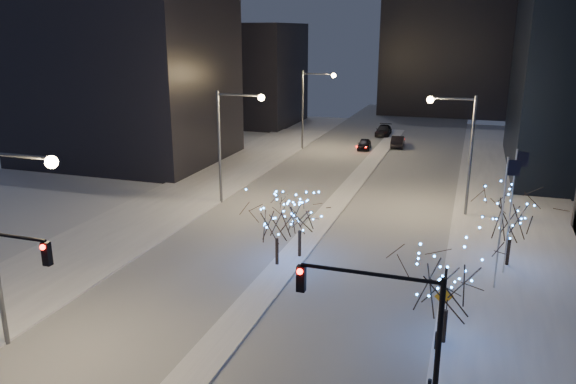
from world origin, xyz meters
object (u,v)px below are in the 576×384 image
at_px(street_lamp_east, 460,139).
at_px(holiday_tree_plaza_near, 449,278).
at_px(street_lamp_w_far, 311,99).
at_px(car_mid, 398,141).
at_px(car_near, 364,144).
at_px(holiday_tree_plaza_far, 513,214).
at_px(construction_sign, 444,299).
at_px(traffic_signal_east, 394,330).
at_px(street_lamp_w_near, 7,222).
at_px(holiday_tree_median_far, 300,214).
at_px(car_far, 383,131).
at_px(street_lamp_w_mid, 230,132).
at_px(holiday_tree_median_near, 277,217).

distance_m(street_lamp_east, holiday_tree_plaza_near, 21.43).
distance_m(street_lamp_w_far, car_mid, 13.14).
bearing_deg(street_lamp_east, car_near, 116.92).
distance_m(holiday_tree_plaza_far, construction_sign, 9.57).
bearing_deg(traffic_signal_east, street_lamp_w_near, 176.79).
height_order(car_near, holiday_tree_median_far, holiday_tree_median_far).
height_order(street_lamp_w_near, car_near, street_lamp_w_near).
xyz_separation_m(street_lamp_w_near, car_far, (7.44, 63.09, -5.76)).
bearing_deg(holiday_tree_median_far, construction_sign, -29.93).
xyz_separation_m(car_mid, car_far, (-3.15, 7.85, -0.01)).
height_order(street_lamp_w_far, street_lamp_east, same).
bearing_deg(holiday_tree_plaza_far, construction_sign, -112.72).
height_order(car_far, holiday_tree_plaza_far, holiday_tree_plaza_far).
height_order(street_lamp_w_far, car_mid, street_lamp_w_far).
xyz_separation_m(street_lamp_w_far, holiday_tree_plaza_far, (22.81, -32.11, -2.86)).
bearing_deg(car_far, street_lamp_w_mid, -103.13).
height_order(street_lamp_w_mid, car_near, street_lamp_w_mid).
distance_m(street_lamp_w_mid, car_mid, 32.56).
bearing_deg(street_lamp_w_near, street_lamp_w_mid, 90.00).
bearing_deg(street_lamp_w_mid, car_far, 78.95).
height_order(street_lamp_w_near, holiday_tree_plaza_far, street_lamp_w_near).
relative_size(street_lamp_w_mid, car_near, 2.52).
bearing_deg(traffic_signal_east, holiday_tree_median_far, 117.81).
bearing_deg(street_lamp_w_near, holiday_tree_plaza_near, 19.20).
relative_size(street_lamp_w_far, holiday_tree_plaza_near, 1.81).
xyz_separation_m(holiday_tree_plaza_near, construction_sign, (-0.20, 2.59, -2.40)).
distance_m(holiday_tree_median_near, construction_sign, 11.69).
height_order(holiday_tree_plaza_near, construction_sign, holiday_tree_plaza_near).
xyz_separation_m(street_lamp_east, holiday_tree_plaza_near, (0.42, -21.23, -2.85)).
bearing_deg(holiday_tree_plaza_far, holiday_tree_plaza_near, -106.87).
height_order(street_lamp_east, car_far, street_lamp_east).
xyz_separation_m(holiday_tree_median_near, holiday_tree_plaza_far, (14.37, 4.67, 0.20)).
bearing_deg(holiday_tree_median_near, holiday_tree_plaza_far, 18.02).
xyz_separation_m(car_far, construction_sign, (11.80, -53.74, 0.46)).
height_order(street_lamp_w_near, traffic_signal_east, street_lamp_w_near).
distance_m(street_lamp_east, traffic_signal_east, 29.08).
bearing_deg(construction_sign, holiday_tree_plaza_far, 47.13).
height_order(street_lamp_w_near, car_far, street_lamp_w_near).
relative_size(street_lamp_w_near, holiday_tree_plaza_near, 1.81).
distance_m(street_lamp_w_far, car_far, 16.12).
height_order(traffic_signal_east, holiday_tree_plaza_far, traffic_signal_east).
relative_size(traffic_signal_east, holiday_tree_plaza_far, 1.30).
relative_size(car_mid, holiday_tree_plaza_near, 0.83).
bearing_deg(construction_sign, street_lamp_w_far, 95.18).
bearing_deg(car_mid, street_lamp_w_mid, 66.90).
relative_size(car_far, holiday_tree_plaza_far, 0.95).
relative_size(street_lamp_w_far, car_near, 2.52).
distance_m(holiday_tree_plaza_near, construction_sign, 3.53).
relative_size(holiday_tree_median_near, holiday_tree_median_far, 1.13).
bearing_deg(holiday_tree_median_near, holiday_tree_plaza_near, -30.37).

